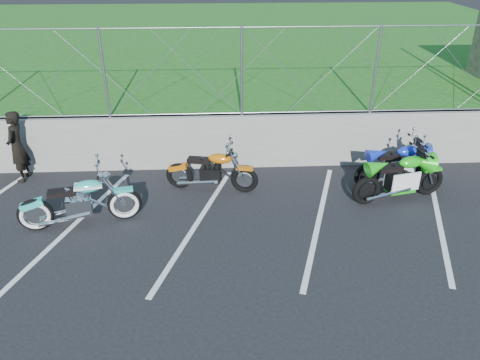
{
  "coord_description": "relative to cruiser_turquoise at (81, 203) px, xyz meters",
  "views": [
    {
      "loc": [
        0.44,
        -6.72,
        4.97
      ],
      "look_at": [
        0.85,
        1.3,
        0.76
      ],
      "focal_mm": 35.0,
      "sensor_mm": 36.0,
      "label": 1
    }
  ],
  "objects": [
    {
      "name": "grass_field",
      "position": [
        2.18,
        12.43,
        0.19
      ],
      "size": [
        30.0,
        20.0,
        1.3
      ],
      "primitive_type": "cube",
      "color": "#1A5216",
      "rests_on": "ground"
    },
    {
      "name": "person_standing",
      "position": [
        -1.84,
        1.97,
        0.36
      ],
      "size": [
        0.4,
        0.6,
        1.63
      ],
      "primitive_type": "imported",
      "rotation": [
        0.0,
        0.0,
        -1.58
      ],
      "color": "black",
      "rests_on": "ground"
    },
    {
      "name": "ground",
      "position": [
        2.18,
        -1.07,
        -0.46
      ],
      "size": [
        90.0,
        90.0,
        0.0
      ],
      "primitive_type": "plane",
      "color": "black",
      "rests_on": "ground"
    },
    {
      "name": "sportbike_green",
      "position": [
        6.41,
        0.65,
        0.02
      ],
      "size": [
        2.1,
        0.75,
        1.1
      ],
      "rotation": [
        0.0,
        0.0,
        0.22
      ],
      "color": "black",
      "rests_on": "ground"
    },
    {
      "name": "naked_orange",
      "position": [
        2.49,
        1.24,
        -0.02
      ],
      "size": [
        2.02,
        0.68,
        1.02
      ],
      "rotation": [
        0.0,
        0.0,
        -0.19
      ],
      "color": "black",
      "rests_on": "ground"
    },
    {
      "name": "cruiser_turquoise",
      "position": [
        0.0,
        0.0,
        0.0
      ],
      "size": [
        2.27,
        0.72,
        1.14
      ],
      "rotation": [
        0.0,
        0.0,
        0.2
      ],
      "color": "black",
      "rests_on": "ground"
    },
    {
      "name": "parking_lines",
      "position": [
        3.38,
        -0.07,
        -0.45
      ],
      "size": [
        18.29,
        4.31,
        0.01
      ],
      "color": "silver",
      "rests_on": "ground"
    },
    {
      "name": "chain_link_fence",
      "position": [
        2.18,
        2.43,
        1.84
      ],
      "size": [
        28.0,
        0.03,
        2.0
      ],
      "color": "gray",
      "rests_on": "retaining_wall"
    },
    {
      "name": "sportbike_blue",
      "position": [
        6.6,
        1.29,
        -0.01
      ],
      "size": [
        2.01,
        0.71,
        1.05
      ],
      "rotation": [
        0.0,
        0.0,
        0.16
      ],
      "color": "black",
      "rests_on": "ground"
    },
    {
      "name": "retaining_wall",
      "position": [
        2.18,
        2.43,
        0.19
      ],
      "size": [
        30.0,
        0.22,
        1.3
      ],
      "primitive_type": "cube",
      "color": "slate",
      "rests_on": "ground"
    }
  ]
}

